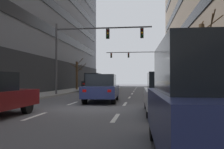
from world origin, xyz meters
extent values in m
plane|color=#515156|center=(0.00, 0.00, 0.00)|extent=(120.00, 120.00, 0.00)
cube|color=gray|center=(6.12, 0.00, 0.07)|extent=(2.97, 80.00, 0.14)
cube|color=silver|center=(-1.54, -3.00, 0.00)|extent=(0.16, 2.00, 0.01)
cube|color=silver|center=(-1.54, 2.00, 0.00)|extent=(0.16, 2.00, 0.01)
cube|color=silver|center=(-1.54, 7.00, 0.00)|extent=(0.16, 2.00, 0.01)
cube|color=silver|center=(-1.54, 12.00, 0.00)|extent=(0.16, 2.00, 0.01)
cube|color=silver|center=(-1.54, 17.00, 0.00)|extent=(0.16, 2.00, 0.01)
cube|color=silver|center=(-1.54, 22.00, 0.00)|extent=(0.16, 2.00, 0.01)
cube|color=silver|center=(-1.54, 27.00, 0.00)|extent=(0.16, 2.00, 0.01)
cube|color=silver|center=(-1.54, 32.00, 0.00)|extent=(0.16, 2.00, 0.01)
cube|color=silver|center=(1.54, -3.00, 0.00)|extent=(0.16, 2.00, 0.01)
cube|color=silver|center=(1.54, 2.00, 0.00)|extent=(0.16, 2.00, 0.01)
cube|color=silver|center=(1.54, 7.00, 0.00)|extent=(0.16, 2.00, 0.01)
cube|color=silver|center=(1.54, 12.00, 0.00)|extent=(0.16, 2.00, 0.01)
cube|color=silver|center=(1.54, 17.00, 0.00)|extent=(0.16, 2.00, 0.01)
cube|color=silver|center=(1.54, 22.00, 0.00)|extent=(0.16, 2.00, 0.01)
cube|color=silver|center=(1.54, 27.00, 0.00)|extent=(0.16, 2.00, 0.01)
cube|color=silver|center=(1.54, 32.00, 0.00)|extent=(0.16, 2.00, 0.01)
cylinder|color=black|center=(-3.75, 25.28, 0.32)|extent=(0.23, 0.64, 0.64)
cylinder|color=black|center=(-2.21, 25.32, 0.32)|extent=(0.23, 0.64, 0.64)
cylinder|color=black|center=(-3.69, 22.67, 0.32)|extent=(0.23, 0.64, 0.64)
cylinder|color=black|center=(-2.14, 22.71, 0.32)|extent=(0.23, 0.64, 0.64)
cube|color=yellow|center=(-2.95, 23.99, 0.75)|extent=(1.89, 4.30, 0.87)
cube|color=black|center=(-2.95, 23.99, 1.62)|extent=(1.61, 2.55, 0.87)
cube|color=white|center=(-3.62, 26.07, 0.91)|extent=(0.20, 0.08, 0.14)
cube|color=red|center=(-3.51, 21.89, 0.91)|extent=(0.20, 0.08, 0.14)
cube|color=white|center=(-2.38, 26.10, 0.91)|extent=(0.20, 0.08, 0.14)
cube|color=red|center=(-2.27, 21.92, 0.91)|extent=(0.20, 0.08, 0.14)
cube|color=black|center=(-2.95, 23.99, 2.15)|extent=(0.43, 0.20, 0.17)
cylinder|color=black|center=(-0.89, 4.52, 0.35)|extent=(0.26, 0.70, 0.69)
cylinder|color=black|center=(0.78, 4.59, 0.35)|extent=(0.26, 0.70, 0.69)
cylinder|color=black|center=(-0.77, 1.70, 0.35)|extent=(0.26, 0.70, 0.69)
cylinder|color=black|center=(0.91, 1.77, 0.35)|extent=(0.26, 0.70, 0.69)
cube|color=navy|center=(0.01, 3.14, 0.68)|extent=(2.13, 4.69, 0.67)
cube|color=black|center=(0.02, 2.94, 1.37)|extent=(1.76, 2.06, 0.71)
cube|color=white|center=(-0.77, 5.37, 0.80)|extent=(0.21, 0.09, 0.15)
cube|color=red|center=(-0.56, 0.85, 0.80)|extent=(0.21, 0.09, 0.15)
cube|color=white|center=(0.58, 5.44, 0.80)|extent=(0.21, 0.09, 0.15)
cube|color=red|center=(0.78, 0.92, 0.80)|extent=(0.21, 0.09, 0.15)
cylinder|color=black|center=(-2.16, -2.42, 0.33)|extent=(0.24, 0.67, 0.67)
cube|color=white|center=(-3.61, -1.57, 0.77)|extent=(0.20, 0.09, 0.14)
cube|color=white|center=(-2.30, -1.60, 0.77)|extent=(0.20, 0.09, 0.14)
cylinder|color=black|center=(-4.08, 17.29, 0.33)|extent=(0.24, 0.68, 0.67)
cylinder|color=black|center=(-2.45, 17.33, 0.33)|extent=(0.24, 0.68, 0.67)
cylinder|color=black|center=(-3.99, 14.55, 0.33)|extent=(0.24, 0.68, 0.67)
cylinder|color=black|center=(-2.37, 14.60, 0.33)|extent=(0.24, 0.68, 0.67)
cube|color=black|center=(-3.22, 15.94, 0.79)|extent=(2.00, 4.51, 0.91)
cube|color=black|center=(-3.22, 15.94, 1.70)|extent=(1.70, 2.68, 0.91)
cube|color=white|center=(-3.94, 18.11, 0.95)|extent=(0.21, 0.09, 0.14)
cube|color=red|center=(-3.81, 13.73, 0.95)|extent=(0.21, 0.09, 0.14)
cube|color=white|center=(-2.64, 18.15, 0.95)|extent=(0.21, 0.09, 0.14)
cube|color=red|center=(-2.51, 13.77, 0.95)|extent=(0.21, 0.09, 0.14)
cylinder|color=black|center=(2.79, -6.09, 0.32)|extent=(0.22, 0.63, 0.63)
cylinder|color=black|center=(4.32, -6.06, 0.32)|extent=(0.22, 0.63, 0.63)
cube|color=navy|center=(3.58, -7.36, 0.74)|extent=(1.85, 4.24, 0.86)
cube|color=black|center=(3.58, -7.36, 1.60)|extent=(1.58, 2.52, 0.86)
cube|color=white|center=(2.92, -5.32, 0.90)|extent=(0.19, 0.08, 0.13)
cube|color=red|center=(3.01, -9.44, 0.90)|extent=(0.19, 0.08, 0.13)
cube|color=white|center=(4.15, -5.29, 0.90)|extent=(0.19, 0.08, 0.13)
cylinder|color=black|center=(2.74, -0.17, 0.34)|extent=(0.23, 0.68, 0.68)
cylinder|color=black|center=(4.39, -0.15, 0.34)|extent=(0.23, 0.68, 0.68)
cylinder|color=black|center=(2.78, -2.95, 0.34)|extent=(0.23, 0.68, 0.68)
cylinder|color=black|center=(4.42, -2.93, 0.34)|extent=(0.23, 0.68, 0.68)
cube|color=white|center=(3.58, -1.55, 0.67)|extent=(1.94, 4.55, 0.66)
cube|color=black|center=(3.58, -1.75, 1.35)|extent=(1.67, 1.97, 0.70)
cube|color=white|center=(2.89, 0.67, 0.78)|extent=(0.21, 0.08, 0.14)
cube|color=red|center=(2.95, -3.78, 0.78)|extent=(0.21, 0.08, 0.14)
cube|color=white|center=(4.22, 0.68, 0.78)|extent=(0.21, 0.08, 0.14)
cube|color=red|center=(4.27, -3.76, 0.78)|extent=(0.21, 0.08, 0.14)
cylinder|color=#4C4C51|center=(-5.03, 8.56, 3.26)|extent=(0.18, 0.18, 6.24)
cylinder|color=#4C4C51|center=(-0.83, 8.56, 5.89)|extent=(8.40, 0.12, 0.12)
cube|color=black|center=(-0.41, 8.56, 5.37)|extent=(0.28, 0.24, 0.84)
sphere|color=#4B0704|center=(-0.41, 8.42, 5.63)|extent=(0.17, 0.17, 0.17)
sphere|color=orange|center=(-0.41, 8.42, 5.37)|extent=(0.17, 0.17, 0.17)
sphere|color=#073E10|center=(-0.41, 8.42, 5.11)|extent=(0.17, 0.17, 0.17)
cube|color=black|center=(2.53, 8.56, 5.37)|extent=(0.28, 0.24, 0.84)
sphere|color=#4B0704|center=(2.53, 8.42, 5.63)|extent=(0.17, 0.17, 0.17)
sphere|color=orange|center=(2.53, 8.42, 5.37)|extent=(0.17, 0.17, 0.17)
sphere|color=#073E10|center=(2.53, 8.42, 5.11)|extent=(0.17, 0.17, 0.17)
cylinder|color=#4C4C51|center=(5.03, 29.82, 3.43)|extent=(0.18, 0.18, 6.59)
cylinder|color=#4C4C51|center=(0.65, 29.82, 6.22)|extent=(8.76, 0.12, 0.12)
cube|color=black|center=(0.21, 29.82, 5.70)|extent=(0.28, 0.24, 0.84)
sphere|color=red|center=(0.21, 29.68, 5.96)|extent=(0.17, 0.17, 0.17)
sphere|color=#523505|center=(0.21, 29.68, 5.70)|extent=(0.17, 0.17, 0.17)
sphere|color=#073E10|center=(0.21, 29.68, 5.44)|extent=(0.17, 0.17, 0.17)
cube|color=black|center=(-2.85, 29.82, 5.70)|extent=(0.28, 0.24, 0.84)
sphere|color=red|center=(-2.85, 29.68, 5.96)|extent=(0.17, 0.17, 0.17)
sphere|color=#523505|center=(-2.85, 29.68, 5.70)|extent=(0.17, 0.17, 0.17)
sphere|color=#073E10|center=(-2.85, 29.68, 5.44)|extent=(0.17, 0.17, 0.17)
cylinder|color=#4C3823|center=(5.82, 10.85, 2.73)|extent=(0.27, 0.27, 5.18)
cylinder|color=#42301E|center=(6.00, 11.47, 5.15)|extent=(1.30, 0.44, 1.00)
cylinder|color=#42301E|center=(6.41, 11.32, 5.24)|extent=(1.01, 1.25, 1.11)
cylinder|color=#42301E|center=(6.01, 10.40, 4.66)|extent=(0.97, 0.46, 0.92)
cylinder|color=#42301E|center=(6.55, 11.04, 4.74)|extent=(0.46, 1.52, 1.17)
cylinder|color=#42301E|center=(5.90, 11.27, 4.38)|extent=(0.91, 0.25, 1.16)
cylinder|color=#4C3823|center=(-5.82, 18.07, 1.94)|extent=(0.29, 0.29, 3.60)
cylinder|color=#42301E|center=(-5.37, 18.76, 2.99)|extent=(1.45, 0.98, 1.05)
cylinder|color=#42301E|center=(-5.73, 18.57, 2.95)|extent=(1.06, 0.25, 0.91)
cylinder|color=#42301E|center=(-5.75, 18.68, 3.63)|extent=(1.29, 0.23, 1.24)
cylinder|color=#42301E|center=(-5.69, 17.30, 3.01)|extent=(1.57, 0.33, 0.87)
cylinder|color=#4C3823|center=(5.82, 2.01, 2.32)|extent=(0.30, 0.30, 4.35)
cylinder|color=#42301E|center=(5.62, 2.48, 4.07)|extent=(1.03, 0.50, 1.52)
cylinder|color=#42301E|center=(6.32, 2.74, 4.47)|extent=(1.54, 1.07, 1.18)
cylinder|color=#42301E|center=(6.37, 2.04, 4.57)|extent=(0.14, 1.16, 1.23)
cylinder|color=#42301E|center=(6.32, 1.95, 4.45)|extent=(0.19, 1.06, 1.00)
cylinder|color=#42301E|center=(5.56, 2.48, 3.43)|extent=(1.01, 0.60, 0.68)
camera|label=1|loc=(2.50, -11.60, 1.39)|focal=37.90mm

